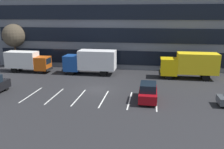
{
  "coord_description": "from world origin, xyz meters",
  "views": [
    {
      "loc": [
        6.26,
        -27.19,
        8.88
      ],
      "look_at": [
        1.43,
        2.06,
        1.4
      ],
      "focal_mm": 38.45,
      "sensor_mm": 36.0,
      "label": 1
    }
  ],
  "objects_px": {
    "box_truck_orange": "(27,61)",
    "suv_maroon": "(148,92)",
    "box_truck_blue": "(91,61)",
    "bare_tree": "(14,36)",
    "box_truck_yellow_all": "(190,64)"
  },
  "relations": [
    {
      "from": "box_truck_blue",
      "to": "box_truck_yellow_all",
      "type": "xyz_separation_m",
      "value": [
        14.31,
        -0.18,
        -0.0
      ]
    },
    {
      "from": "box_truck_yellow_all",
      "to": "bare_tree",
      "type": "relative_size",
      "value": 1.08
    },
    {
      "from": "box_truck_orange",
      "to": "suv_maroon",
      "type": "distance_m",
      "value": 21.47
    },
    {
      "from": "box_truck_orange",
      "to": "bare_tree",
      "type": "distance_m",
      "value": 6.62
    },
    {
      "from": "box_truck_blue",
      "to": "suv_maroon",
      "type": "xyz_separation_m",
      "value": [
        8.75,
        -10.21,
        -1.12
      ]
    },
    {
      "from": "box_truck_blue",
      "to": "bare_tree",
      "type": "distance_m",
      "value": 15.16
    },
    {
      "from": "box_truck_yellow_all",
      "to": "suv_maroon",
      "type": "xyz_separation_m",
      "value": [
        -5.56,
        -10.03,
        -1.12
      ]
    },
    {
      "from": "box_truck_blue",
      "to": "box_truck_yellow_all",
      "type": "height_order",
      "value": "box_truck_blue"
    },
    {
      "from": "suv_maroon",
      "to": "bare_tree",
      "type": "distance_m",
      "value": 27.28
    },
    {
      "from": "bare_tree",
      "to": "box_truck_yellow_all",
      "type": "bearing_deg",
      "value": -7.56
    },
    {
      "from": "box_truck_blue",
      "to": "box_truck_yellow_all",
      "type": "bearing_deg",
      "value": -0.72
    },
    {
      "from": "box_truck_blue",
      "to": "suv_maroon",
      "type": "bearing_deg",
      "value": -49.42
    },
    {
      "from": "box_truck_yellow_all",
      "to": "box_truck_orange",
      "type": "bearing_deg",
      "value": 179.91
    },
    {
      "from": "box_truck_orange",
      "to": "box_truck_blue",
      "type": "distance_m",
      "value": 10.19
    },
    {
      "from": "box_truck_orange",
      "to": "box_truck_blue",
      "type": "xyz_separation_m",
      "value": [
        10.19,
        0.14,
        0.25
      ]
    }
  ]
}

